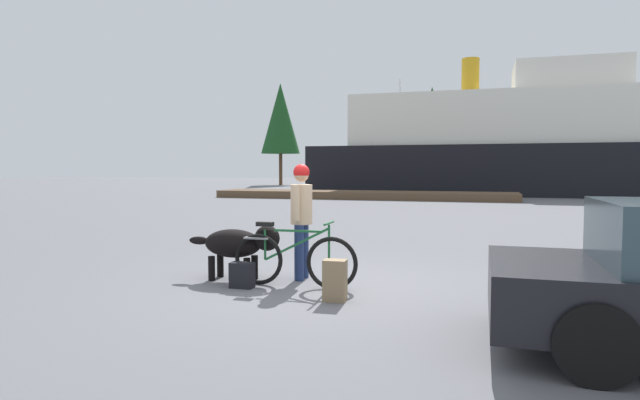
% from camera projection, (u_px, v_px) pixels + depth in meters
% --- Properties ---
extents(ground_plane, '(160.00, 160.00, 0.00)m').
position_uv_depth(ground_plane, '(322.00, 286.00, 7.38)').
color(ground_plane, slate).
extents(bicycle, '(1.79, 0.44, 0.91)m').
position_uv_depth(bicycle, '(293.00, 259.00, 7.30)').
color(bicycle, black).
rests_on(bicycle, ground_plane).
extents(person_cyclist, '(0.32, 0.53, 1.70)m').
position_uv_depth(person_cyclist, '(301.00, 210.00, 7.79)').
color(person_cyclist, navy).
rests_on(person_cyclist, ground_plane).
extents(dog, '(1.44, 0.49, 0.82)m').
position_uv_depth(dog, '(239.00, 244.00, 7.73)').
color(dog, black).
rests_on(dog, ground_plane).
extents(backpack, '(0.29, 0.22, 0.51)m').
position_uv_depth(backpack, '(335.00, 280.00, 6.53)').
color(backpack, '#8C7251').
rests_on(backpack, ground_plane).
extents(handbag_pannier, '(0.32, 0.18, 0.35)m').
position_uv_depth(handbag_pannier, '(242.00, 275.00, 7.26)').
color(handbag_pannier, black).
rests_on(handbag_pannier, ground_plane).
extents(dock_pier, '(16.13, 2.84, 0.40)m').
position_uv_depth(dock_pier, '(362.00, 195.00, 28.85)').
color(dock_pier, brown).
rests_on(dock_pier, ground_plane).
extents(ferry_boat, '(25.93, 7.63, 8.63)m').
position_uv_depth(ferry_boat, '(523.00, 146.00, 33.19)').
color(ferry_boat, black).
rests_on(ferry_boat, ground_plane).
extents(sailboat_moored, '(7.12, 1.99, 8.17)m').
position_uv_depth(sailboat_moored, '(399.00, 184.00, 39.42)').
color(sailboat_moored, navy).
rests_on(sailboat_moored, ground_plane).
extents(pine_tree_far_left, '(3.82, 3.82, 10.01)m').
position_uv_depth(pine_tree_far_left, '(280.00, 119.00, 52.23)').
color(pine_tree_far_left, '#4C331E').
rests_on(pine_tree_far_left, ground_plane).
extents(pine_tree_center, '(4.31, 4.31, 9.34)m').
position_uv_depth(pine_tree_center, '(432.00, 123.00, 50.35)').
color(pine_tree_center, '#4C331E').
rests_on(pine_tree_center, ground_plane).
extents(pine_tree_far_right, '(4.30, 4.30, 8.49)m').
position_uv_depth(pine_tree_far_right, '(573.00, 125.00, 45.95)').
color(pine_tree_far_right, '#4C331E').
rests_on(pine_tree_far_right, ground_plane).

